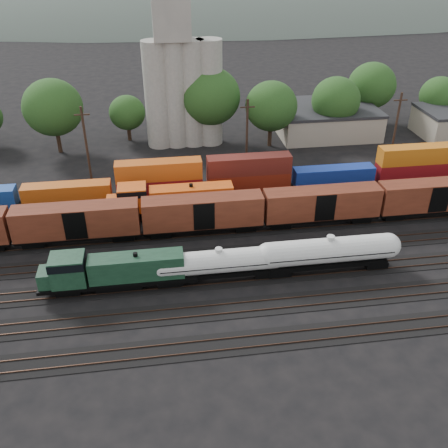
{
  "coord_description": "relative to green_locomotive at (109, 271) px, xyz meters",
  "views": [
    {
      "loc": [
        -1.83,
        -48.99,
        33.87
      ],
      "look_at": [
        5.56,
        2.0,
        3.0
      ],
      "focal_mm": 40.0,
      "sensor_mm": 36.0,
      "label": 1
    }
  ],
  "objects": [
    {
      "name": "green_locomotive",
      "position": [
        0.0,
        0.0,
        0.0
      ],
      "size": [
        16.68,
        2.94,
        4.42
      ],
      "color": "black",
      "rests_on": "ground"
    },
    {
      "name": "industrial_sheds",
      "position": [
        14.39,
        40.25,
        0.04
      ],
      "size": [
        119.38,
        17.26,
        5.1
      ],
      "color": "#9E937F",
      "rests_on": "ground"
    },
    {
      "name": "orange_locomotive",
      "position": [
        6.96,
        15.0,
        0.1
      ],
      "size": [
        18.43,
        3.07,
        4.61
      ],
      "color": "black",
      "rests_on": "ground"
    },
    {
      "name": "tree_band",
      "position": [
        13.9,
        42.76,
        4.66
      ],
      "size": [
        164.76,
        18.4,
        13.32
      ],
      "color": "black",
      "rests_on": "ground"
    },
    {
      "name": "ground",
      "position": [
        7.77,
        5.0,
        -2.52
      ],
      "size": [
        600.0,
        600.0,
        0.0
      ],
      "primitive_type": "plane",
      "color": "black"
    },
    {
      "name": "distant_hills",
      "position": [
        31.68,
        265.0,
        -23.09
      ],
      "size": [
        860.0,
        286.0,
        130.0
      ],
      "color": "#59665B",
      "rests_on": "ground"
    },
    {
      "name": "tracks",
      "position": [
        7.77,
        5.0,
        -2.48
      ],
      "size": [
        180.0,
        33.2,
        0.2
      ],
      "color": "black",
      "rests_on": "ground"
    },
    {
      "name": "grain_silo",
      "position": [
        11.05,
        41.0,
        8.73
      ],
      "size": [
        13.4,
        5.0,
        29.0
      ],
      "color": "#99978D",
      "rests_on": "ground"
    },
    {
      "name": "utility_poles",
      "position": [
        7.77,
        27.0,
        3.69
      ],
      "size": [
        122.2,
        0.36,
        12.0
      ],
      "color": "black",
      "rests_on": "ground"
    },
    {
      "name": "container_wall",
      "position": [
        -5.6,
        20.0,
        -0.03
      ],
      "size": [
        164.55,
        2.6,
        5.8
      ],
      "color": "black",
      "rests_on": "ground"
    },
    {
      "name": "tank_car_a",
      "position": [
        11.73,
        0.0,
        -0.15
      ],
      "size": [
        15.08,
        2.7,
        3.95
      ],
      "color": "silver",
      "rests_on": "ground"
    },
    {
      "name": "boxcar_string",
      "position": [
        11.1,
        10.0,
        0.6
      ],
      "size": [
        169.0,
        2.9,
        4.2
      ],
      "color": "black",
      "rests_on": "ground"
    },
    {
      "name": "tank_car_b",
      "position": [
        24.17,
        0.0,
        0.08
      ],
      "size": [
        16.69,
        2.99,
        4.37
      ],
      "color": "silver",
      "rests_on": "ground"
    }
  ]
}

